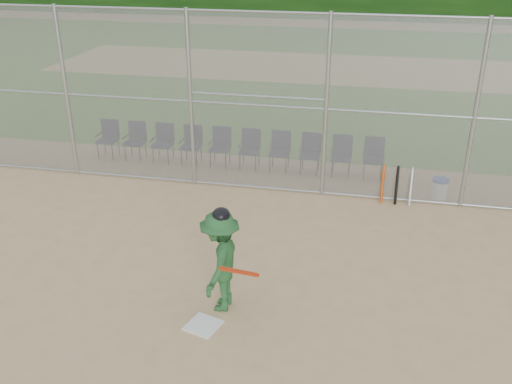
% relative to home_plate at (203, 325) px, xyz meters
% --- Properties ---
extents(ground, '(100.00, 100.00, 0.00)m').
position_rel_home_plate_xyz_m(ground, '(0.28, 0.07, -0.01)').
color(ground, tan).
rests_on(ground, ground).
extents(grass_strip, '(100.00, 100.00, 0.00)m').
position_rel_home_plate_xyz_m(grass_strip, '(0.28, 18.07, -0.01)').
color(grass_strip, '#376C20').
rests_on(grass_strip, ground).
extents(dirt_patch_far, '(24.00, 24.00, 0.00)m').
position_rel_home_plate_xyz_m(dirt_patch_far, '(0.28, 18.07, -0.00)').
color(dirt_patch_far, tan).
rests_on(dirt_patch_far, ground).
extents(backstop_fence, '(16.09, 0.09, 4.00)m').
position_rel_home_plate_xyz_m(backstop_fence, '(0.28, 5.07, 2.06)').
color(backstop_fence, gray).
rests_on(backstop_fence, ground).
extents(home_plate, '(0.59, 0.59, 0.02)m').
position_rel_home_plate_xyz_m(home_plate, '(0.00, 0.00, 0.00)').
color(home_plate, silver).
rests_on(home_plate, ground).
extents(batter_at_plate, '(0.97, 1.28, 1.75)m').
position_rel_home_plate_xyz_m(batter_at_plate, '(0.15, 0.54, 0.84)').
color(batter_at_plate, '#215227').
rests_on(batter_at_plate, ground).
extents(water_cooler, '(0.37, 0.37, 0.46)m').
position_rel_home_plate_xyz_m(water_cooler, '(3.86, 5.43, 0.22)').
color(water_cooler, white).
rests_on(water_cooler, ground).
extents(spare_bats, '(0.66, 0.29, 0.84)m').
position_rel_home_plate_xyz_m(spare_bats, '(2.90, 4.99, 0.41)').
color(spare_bats, '#D84C14').
rests_on(spare_bats, ground).
extents(chair_0, '(0.54, 0.52, 0.96)m').
position_rel_home_plate_xyz_m(chair_0, '(-4.45, 6.30, 0.47)').
color(chair_0, black).
rests_on(chair_0, ground).
extents(chair_1, '(0.54, 0.52, 0.96)m').
position_rel_home_plate_xyz_m(chair_1, '(-3.70, 6.30, 0.47)').
color(chair_1, black).
rests_on(chair_1, ground).
extents(chair_2, '(0.54, 0.52, 0.96)m').
position_rel_home_plate_xyz_m(chair_2, '(-2.94, 6.30, 0.47)').
color(chair_2, black).
rests_on(chair_2, ground).
extents(chair_3, '(0.54, 0.52, 0.96)m').
position_rel_home_plate_xyz_m(chair_3, '(-2.18, 6.30, 0.47)').
color(chair_3, black).
rests_on(chair_3, ground).
extents(chair_4, '(0.54, 0.52, 0.96)m').
position_rel_home_plate_xyz_m(chair_4, '(-1.42, 6.30, 0.47)').
color(chair_4, black).
rests_on(chair_4, ground).
extents(chair_5, '(0.54, 0.52, 0.96)m').
position_rel_home_plate_xyz_m(chair_5, '(-0.66, 6.30, 0.47)').
color(chair_5, black).
rests_on(chair_5, ground).
extents(chair_6, '(0.54, 0.52, 0.96)m').
position_rel_home_plate_xyz_m(chair_6, '(0.10, 6.30, 0.47)').
color(chair_6, black).
rests_on(chair_6, ground).
extents(chair_7, '(0.54, 0.52, 0.96)m').
position_rel_home_plate_xyz_m(chair_7, '(0.86, 6.30, 0.47)').
color(chair_7, black).
rests_on(chair_7, ground).
extents(chair_8, '(0.54, 0.52, 0.96)m').
position_rel_home_plate_xyz_m(chair_8, '(1.62, 6.30, 0.47)').
color(chair_8, black).
rests_on(chair_8, ground).
extents(chair_9, '(0.54, 0.52, 0.96)m').
position_rel_home_plate_xyz_m(chair_9, '(2.38, 6.30, 0.47)').
color(chair_9, black).
rests_on(chair_9, ground).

